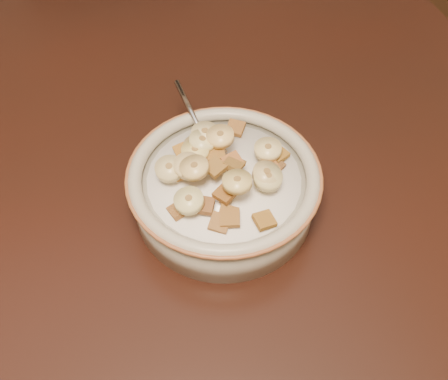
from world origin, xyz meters
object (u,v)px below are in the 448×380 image
object	(u,v)px
cereal_bowl	(224,193)
spoon	(213,156)
chair	(125,34)
table	(28,167)

from	to	relation	value
cereal_bowl	spoon	bearing A→B (deg)	97.78
chair	table	bearing A→B (deg)	-95.69
table	chair	world-z (taller)	chair
table	cereal_bowl	bearing A→B (deg)	-32.71
chair	cereal_bowl	bearing A→B (deg)	-75.08
table	cereal_bowl	xyz separation A→B (m)	(0.23, -0.15, 0.04)
chair	spoon	xyz separation A→B (m)	(0.04, -0.71, 0.29)
spoon	chair	bearing A→B (deg)	-94.37
table	cereal_bowl	world-z (taller)	cereal_bowl
chair	cereal_bowl	world-z (taller)	chair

